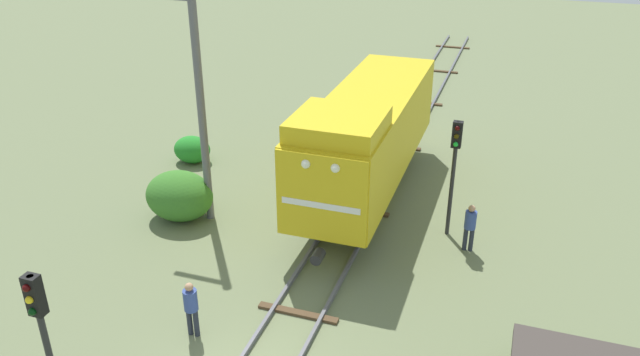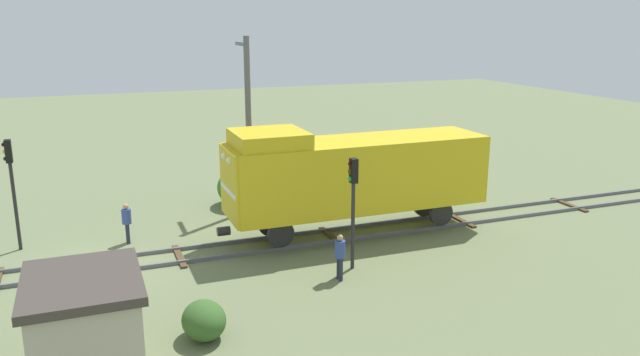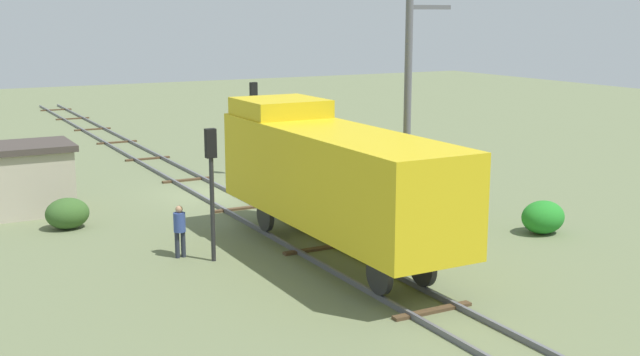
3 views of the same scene
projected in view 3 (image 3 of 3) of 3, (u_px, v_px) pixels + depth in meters
name	position (u px, v px, depth m)	size (l,w,h in m)	color
ground_plane	(212.00, 194.00, 34.65)	(115.09, 115.09, 0.00)	#66704C
railway_track	(212.00, 192.00, 34.64)	(2.40, 76.73, 0.16)	#595960
locomotive	(332.00, 173.00, 24.97)	(2.90, 11.60, 4.60)	gold
traffic_signal_near	(254.00, 112.00, 37.81)	(0.32, 0.34, 4.50)	#262628
traffic_signal_mid	(211.00, 170.00, 24.68)	(0.32, 0.34, 4.20)	#262628
worker_near_track	(277.00, 172.00, 34.30)	(0.38, 0.38, 1.70)	#262B38
worker_by_signal	(180.00, 227.00, 25.42)	(0.38, 0.38, 1.70)	#262B38
catenary_mast	(409.00, 103.00, 29.74)	(1.94, 0.28, 8.28)	#595960
relay_hut	(27.00, 178.00, 31.10)	(3.50, 2.90, 2.74)	#B2A893
bush_near	(422.00, 190.00, 31.19)	(2.50, 2.05, 1.82)	#367226
bush_mid	(67.00, 213.00, 28.94)	(1.56, 1.28, 1.13)	#355B26
bush_far	(543.00, 217.00, 28.32)	(1.62, 1.33, 1.18)	#237F26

